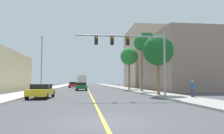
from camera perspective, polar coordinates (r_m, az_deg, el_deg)
The scene contains 16 objects.
ground at distance 51.12m, azimuth -6.40°, elevation -5.55°, with size 192.00×192.00×0.00m, color #47474C.
sidewalk_left at distance 51.66m, azimuth -15.75°, elevation -5.33°, with size 3.56×168.00×0.15m, color beige.
sidewalk_right at distance 51.93m, azimuth 2.90°, elevation -5.45°, with size 3.56×168.00×0.15m, color #9E9B93.
lane_marking_center at distance 51.12m, azimuth -6.40°, elevation -5.54°, with size 0.16×144.00×0.01m, color yellow.
building_right_near at distance 43.38m, azimuth 17.04°, elevation 1.00°, with size 10.86×18.73×10.21m, color gray.
building_right_far at distance 63.33m, azimuth 10.53°, elevation 2.13°, with size 13.83×15.83×16.06m, color tan.
traffic_signal_mast at distance 21.29m, azimuth 6.18°, elevation 4.80°, with size 8.73×0.36×6.32m.
street_lamp at distance 34.01m, azimuth -17.87°, elevation 1.58°, with size 0.56×0.28×8.24m.
palm_near at distance 25.83m, azimuth 11.90°, elevation 4.15°, with size 3.51×3.51×6.82m.
palm_mid at distance 34.28m, azimuth 7.72°, elevation 5.87°, with size 2.44×2.44×8.66m.
palm_far at distance 42.27m, azimuth 4.45°, elevation 2.70°, with size 3.33×3.33×7.96m.
car_yellow at distance 22.65m, azimuth -17.94°, elevation -5.92°, with size 2.11×4.44×1.38m.
car_red at distance 55.90m, azimuth -10.09°, elevation -4.59°, with size 2.06×3.99×1.46m.
car_green at distance 39.76m, azimuth -7.87°, elevation -5.01°, with size 2.09×4.37×1.42m.
delivery_truck at distance 62.54m, azimuth -7.79°, elevation -3.61°, with size 2.47×8.79×3.28m.
pedestrian at distance 22.76m, azimuth 20.21°, elevation -5.33°, with size 0.38×0.38×1.59m.
Camera 1 is at (-0.83, -9.08, 1.68)m, focal length 35.14 mm.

